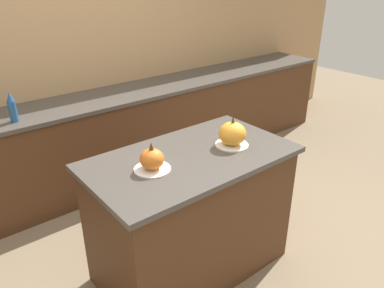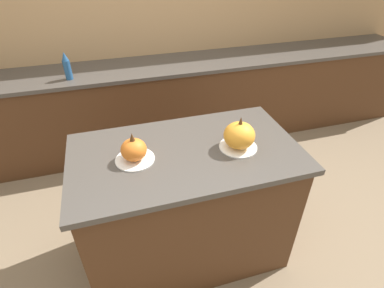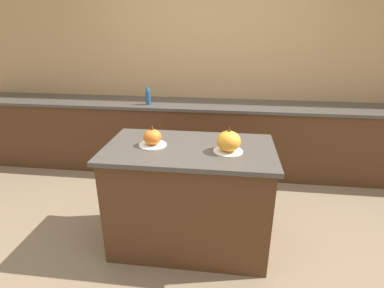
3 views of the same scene
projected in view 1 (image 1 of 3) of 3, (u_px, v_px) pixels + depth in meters
ground_plane at (191, 266)px, 2.72m from camera, size 12.00×12.00×0.00m
wall_back at (70, 53)px, 3.45m from camera, size 8.00×0.06×2.50m
kitchen_island at (191, 214)px, 2.52m from camera, size 1.32×0.74×0.90m
back_counter at (95, 144)px, 3.56m from camera, size 6.00×0.60×0.89m
pumpkin_cake_left at (152, 160)px, 2.14m from camera, size 0.22×0.22×0.17m
pumpkin_cake_right at (232, 134)px, 2.43m from camera, size 0.22×0.22×0.20m
bottle_tall at (12, 108)px, 2.84m from camera, size 0.06×0.06×0.24m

